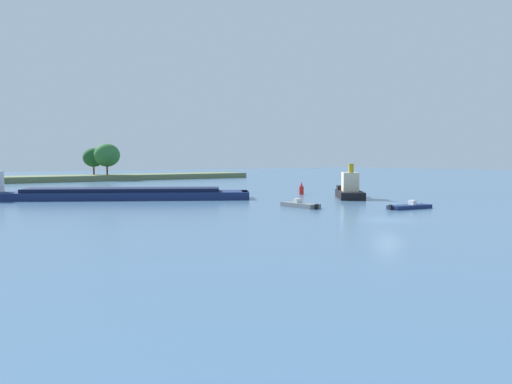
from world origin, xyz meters
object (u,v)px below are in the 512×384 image
fishing_skiff (300,205)px  channel_buoy_red (301,189)px  cargo_barge (105,193)px  tugboat (350,189)px  small_motorboat (409,207)px

fishing_skiff → channel_buoy_red: (13.43, 15.83, 0.54)m
cargo_barge → channel_buoy_red: 28.97m
channel_buoy_red → fishing_skiff: bearing=-130.3°
tugboat → fishing_skiff: bearing=-155.8°
cargo_barge → tugboat: size_ratio=4.03×
small_motorboat → tugboat: size_ratio=0.66×
tugboat → channel_buoy_red: size_ratio=4.54×
fishing_skiff → channel_buoy_red: channel_buoy_red is taller
cargo_barge → channel_buoy_red: size_ratio=18.28×
fishing_skiff → tugboat: 15.65m
tugboat → channel_buoy_red: (-0.82, 9.42, -0.40)m
channel_buoy_red → small_motorboat: bearing=-100.7°
fishing_skiff → channel_buoy_red: bearing=49.7°
fishing_skiff → small_motorboat: 11.99m
small_motorboat → channel_buoy_red: (4.51, 23.84, 0.58)m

